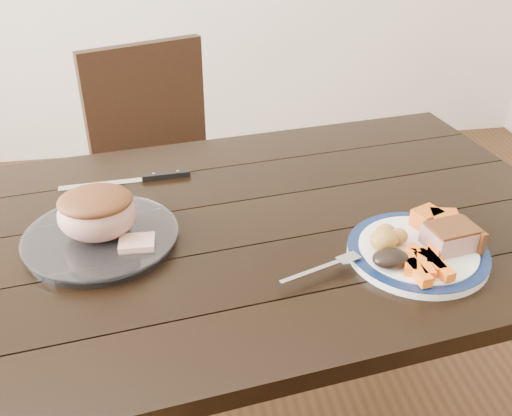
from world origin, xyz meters
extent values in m
cube|color=black|center=(0.00, 0.00, 0.73)|extent=(1.71, 1.11, 0.04)
cube|color=black|center=(0.66, 0.46, 0.35)|extent=(0.07, 0.07, 0.71)
cube|color=black|center=(-0.09, 0.65, 0.45)|extent=(0.54, 0.54, 0.04)
cube|color=black|center=(-0.16, 0.84, 0.70)|extent=(0.41, 0.19, 0.46)
cube|color=black|center=(0.02, 0.88, 0.21)|extent=(0.04, 0.04, 0.43)
cube|color=black|center=(0.14, 0.55, 0.21)|extent=(0.04, 0.04, 0.43)
cube|color=black|center=(-0.32, 0.75, 0.21)|extent=(0.04, 0.04, 0.43)
cube|color=black|center=(-0.19, 0.42, 0.21)|extent=(0.04, 0.04, 0.43)
cylinder|color=white|center=(0.38, -0.17, 0.76)|extent=(0.28, 0.28, 0.02)
torus|color=#0D1C41|center=(0.38, -0.17, 0.77)|extent=(0.28, 0.28, 0.02)
cylinder|color=white|center=(-0.25, -0.02, 0.76)|extent=(0.31, 0.31, 0.02)
cube|color=tan|center=(0.44, -0.18, 0.79)|extent=(0.11, 0.09, 0.04)
ellipsoid|color=gold|center=(0.31, -0.17, 0.79)|extent=(0.06, 0.05, 0.05)
ellipsoid|color=gold|center=(0.33, -0.14, 0.79)|extent=(0.04, 0.04, 0.04)
ellipsoid|color=gold|center=(0.35, -0.15, 0.79)|extent=(0.04, 0.04, 0.03)
cube|color=orange|center=(0.38, -0.24, 0.78)|extent=(0.03, 0.07, 0.02)
cube|color=orange|center=(0.39, -0.22, 0.78)|extent=(0.05, 0.07, 0.02)
cube|color=orange|center=(0.36, -0.25, 0.78)|extent=(0.03, 0.07, 0.02)
cube|color=orange|center=(0.34, -0.26, 0.78)|extent=(0.03, 0.07, 0.02)
cube|color=orange|center=(0.37, -0.21, 0.78)|extent=(0.05, 0.07, 0.02)
cube|color=orange|center=(0.34, -0.23, 0.78)|extent=(0.05, 0.07, 0.02)
cube|color=orange|center=(0.39, -0.26, 0.78)|extent=(0.04, 0.07, 0.02)
cube|color=orange|center=(0.46, -0.12, 0.79)|extent=(0.06, 0.06, 0.04)
cube|color=orange|center=(0.43, -0.10, 0.79)|extent=(0.07, 0.06, 0.04)
ellipsoid|color=black|center=(0.31, -0.22, 0.79)|extent=(0.07, 0.05, 0.03)
cube|color=silver|center=(0.15, -0.22, 0.77)|extent=(0.13, 0.06, 0.00)
cube|color=silver|center=(0.23, -0.19, 0.77)|extent=(0.05, 0.04, 0.00)
ellipsoid|color=tan|center=(-0.25, -0.02, 0.82)|extent=(0.16, 0.14, 0.10)
cube|color=tan|center=(-0.17, -0.08, 0.78)|extent=(0.07, 0.06, 0.02)
cube|color=silver|center=(-0.26, 0.23, 0.75)|extent=(0.20, 0.04, 0.00)
cube|color=black|center=(-0.11, 0.24, 0.76)|extent=(0.12, 0.03, 0.01)
camera|label=1|loc=(-0.09, -1.04, 1.43)|focal=40.00mm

